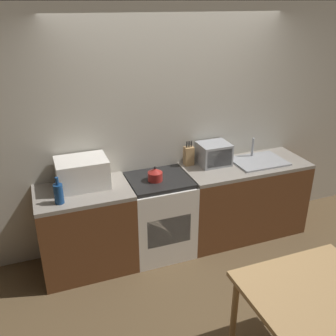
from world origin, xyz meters
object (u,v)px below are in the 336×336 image
Objects in this scene: bottle at (59,193)px; toaster_oven at (214,154)px; stove_range at (159,215)px; dining_table at (313,299)px; kettle at (155,175)px; microwave at (82,173)px.

bottle reaches higher than toaster_oven.
stove_range is 1.18m from bottle.
toaster_oven is at bearing 84.81° from dining_table.
kettle is at bearing 108.40° from dining_table.
stove_range is at bearing 9.32° from bottle.
kettle is 0.61× the size of bottle.
bottle is (-0.26, -0.27, -0.04)m from microwave.
toaster_oven is at bearing 11.27° from stove_range.
microwave reaches higher than bottle.
toaster_oven reaches higher than stove_range.
bottle is at bearing -170.68° from stove_range.
toaster_oven reaches higher than kettle.
microwave is 0.51× the size of dining_table.
toaster_oven is (0.76, 0.17, 0.06)m from kettle.
toaster_oven is 1.97m from dining_table.
stove_range is 0.92× the size of dining_table.
bottle is 0.27× the size of dining_table.
toaster_oven reaches higher than dining_table.
kettle reaches higher than dining_table.
toaster_oven is at bearing 12.89° from kettle.
bottle is 1.76m from toaster_oven.
stove_range is 1.80× the size of microwave.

